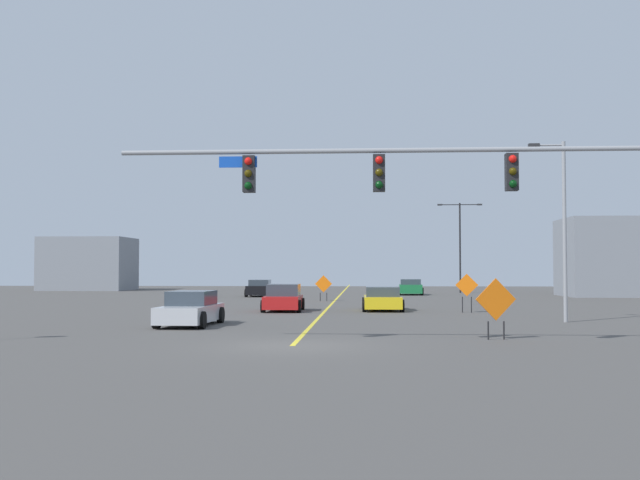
{
  "coord_description": "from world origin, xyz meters",
  "views": [
    {
      "loc": [
        2.03,
        -21.0,
        2.16
      ],
      "look_at": [
        -1.22,
        33.82,
        4.36
      ],
      "focal_mm": 41.64,
      "sensor_mm": 36.0,
      "label": 1
    }
  ],
  "objects": [
    {
      "name": "ground",
      "position": [
        0.0,
        0.0,
        0.0
      ],
      "size": [
        151.24,
        151.24,
        0.0
      ],
      "primitive_type": "plane",
      "color": "#4C4947"
    },
    {
      "name": "road_centre_stripe",
      "position": [
        0.0,
        42.01,
        0.0
      ],
      "size": [
        0.16,
        84.02,
        0.01
      ],
      "color": "yellow",
      "rests_on": "ground"
    },
    {
      "name": "traffic_signal_assembly",
      "position": [
        4.29,
        -0.02,
        4.64
      ],
      "size": [
        14.97,
        0.44,
        6.2
      ],
      "color": "gray",
      "rests_on": "ground"
    },
    {
      "name": "street_lamp_near_right",
      "position": [
        10.97,
        48.56,
        4.99
      ],
      "size": [
        4.12,
        0.24,
        8.37
      ],
      "color": "black",
      "rests_on": "ground"
    },
    {
      "name": "street_lamp_mid_right",
      "position": [
        10.22,
        10.13,
        4.12
      ],
      "size": [
        1.51,
        0.24,
        7.49
      ],
      "color": "gray",
      "rests_on": "ground"
    },
    {
      "name": "construction_sign_right_lane",
      "position": [
        -0.74,
        29.94,
        1.1
      ],
      "size": [
        1.18,
        0.12,
        1.77
      ],
      "color": "orange",
      "rests_on": "ground"
    },
    {
      "name": "construction_sign_median_near",
      "position": [
        7.21,
        16.75,
        1.25
      ],
      "size": [
        1.13,
        0.2,
        1.95
      ],
      "color": "orange",
      "rests_on": "ground"
    },
    {
      "name": "construction_sign_right_shoulder",
      "position": [
        6.11,
        2.3,
        1.17
      ],
      "size": [
        1.29,
        0.32,
        1.9
      ],
      "color": "orange",
      "rests_on": "ground"
    },
    {
      "name": "car_yellow_distant",
      "position": [
        3.0,
        18.43,
        0.6
      ],
      "size": [
        2.15,
        4.33,
        1.26
      ],
      "color": "gold",
      "rests_on": "ground"
    },
    {
      "name": "car_black_approaching",
      "position": [
        -6.37,
        38.49,
        0.64
      ],
      "size": [
        2.06,
        4.04,
        1.35
      ],
      "color": "black",
      "rests_on": "ground"
    },
    {
      "name": "car_red_mid",
      "position": [
        -2.17,
        17.58,
        0.67
      ],
      "size": [
        2.08,
        3.9,
        1.4
      ],
      "color": "red",
      "rests_on": "ground"
    },
    {
      "name": "car_silver_near",
      "position": [
        -4.68,
        7.46,
        0.62
      ],
      "size": [
        2.01,
        4.5,
        1.33
      ],
      "color": "#B7BABF",
      "rests_on": "ground"
    },
    {
      "name": "car_green_passing",
      "position": [
        6.02,
        43.04,
        0.63
      ],
      "size": [
        2.22,
        4.05,
        1.34
      ],
      "color": "#196B38",
      "rests_on": "ground"
    },
    {
      "name": "roadside_building_west",
      "position": [
        -26.87,
        55.35,
        2.76
      ],
      "size": [
        8.71,
        6.68,
        5.52
      ],
      "color": "gray",
      "rests_on": "ground"
    },
    {
      "name": "roadside_building_east",
      "position": [
        23.35,
        40.22,
        3.15
      ],
      "size": [
        10.3,
        6.46,
        6.31
      ],
      "color": "gray",
      "rests_on": "ground"
    }
  ]
}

